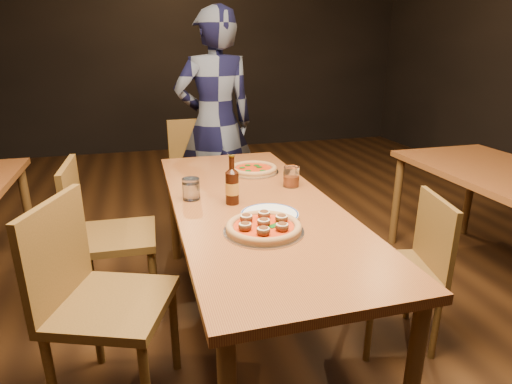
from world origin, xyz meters
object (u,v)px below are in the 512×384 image
object	(u,v)px
chair_end	(204,179)
pizza_margherita	(253,169)
chair_main_nw	(112,303)
chair_main_e	(395,269)
table_main	(253,215)
pizza_meatball	(264,227)
amber_glass	(291,177)
beer_bottle	(232,187)
diner	(216,124)
chair_main_sw	(115,235)
water_glass	(191,189)
plate_stack	(270,216)

from	to	relation	value
chair_end	pizza_margherita	bearing A→B (deg)	-79.00
chair_main_nw	chair_main_e	size ratio (longest dim) A/B	1.16
table_main	pizza_meatball	size ratio (longest dim) A/B	5.74
pizza_margherita	amber_glass	bearing A→B (deg)	-68.05
table_main	chair_end	world-z (taller)	chair_end
pizza_meatball	beer_bottle	world-z (taller)	beer_bottle
chair_main_e	diner	bearing A→B (deg)	-148.56
table_main	beer_bottle	bearing A→B (deg)	177.29
chair_main_sw	water_glass	xyz separation A→B (m)	(0.42, -0.26, 0.33)
pizza_meatball	diner	size ratio (longest dim) A/B	0.19
diner	chair_end	bearing A→B (deg)	46.76
plate_stack	amber_glass	world-z (taller)	amber_glass
chair_main_sw	amber_glass	xyz separation A→B (m)	(0.99, -0.20, 0.33)
water_glass	diner	size ratio (longest dim) A/B	0.06
pizza_margherita	diner	world-z (taller)	diner
amber_glass	diner	world-z (taller)	diner
pizza_meatball	water_glass	world-z (taller)	water_glass
plate_stack	water_glass	distance (m)	0.48
water_glass	beer_bottle	bearing A→B (deg)	-31.89
plate_stack	amber_glass	size ratio (longest dim) A/B	2.37
chair_main_nw	diner	distance (m)	2.00
pizza_meatball	amber_glass	size ratio (longest dim) A/B	3.07
chair_end	pizza_meatball	world-z (taller)	chair_end
table_main	chair_main_nw	world-z (taller)	chair_main_nw
table_main	pizza_margherita	xyz separation A→B (m)	(0.14, 0.52, 0.09)
chair_main_sw	water_glass	world-z (taller)	chair_main_sw
chair_main_nw	pizza_meatball	bearing A→B (deg)	-71.59
chair_main_sw	plate_stack	size ratio (longest dim) A/B	3.56
pizza_margherita	amber_glass	xyz separation A→B (m)	(0.13, -0.33, 0.04)
chair_main_sw	chair_main_e	distance (m)	1.55
water_glass	diner	distance (m)	1.39
diner	water_glass	bearing A→B (deg)	68.18
table_main	water_glass	distance (m)	0.35
beer_bottle	water_glass	size ratio (longest dim) A/B	2.18
chair_end	water_glass	xyz separation A→B (m)	(-0.23, -1.14, 0.31)
beer_bottle	diner	bearing A→B (deg)	82.77
beer_bottle	chair_main_e	bearing A→B (deg)	-21.00
chair_end	diner	world-z (taller)	diner
chair_main_nw	pizza_meatball	size ratio (longest dim) A/B	2.80
amber_glass	chair_main_sw	bearing A→B (deg)	168.67
plate_stack	beer_bottle	size ratio (longest dim) A/B	1.10
pizza_margherita	plate_stack	bearing A→B (deg)	-99.55
water_glass	diner	world-z (taller)	diner
amber_glass	chair_main_e	bearing A→B (deg)	-50.28
chair_end	diner	xyz separation A→B (m)	(0.14, 0.19, 0.40)
table_main	chair_main_nw	distance (m)	0.80
pizza_meatball	chair_main_e	bearing A→B (deg)	5.66
chair_main_nw	amber_glass	bearing A→B (deg)	-40.45
pizza_margherita	diner	xyz separation A→B (m)	(-0.07, 0.94, 0.13)
pizza_meatball	table_main	bearing A→B (deg)	81.63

